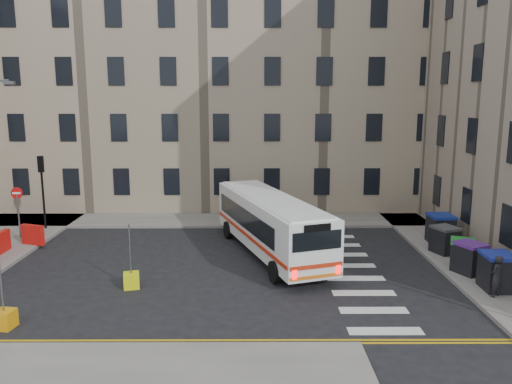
{
  "coord_description": "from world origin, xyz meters",
  "views": [
    {
      "loc": [
        -0.21,
        -20.88,
        7.32
      ],
      "look_at": [
        -0.12,
        2.32,
        3.0
      ],
      "focal_mm": 35.0,
      "sensor_mm": 36.0,
      "label": 1
    }
  ],
  "objects_px": {
    "bus": "(270,222)",
    "wheelie_bin_e": "(440,229)",
    "wheelie_bin_b": "(470,258)",
    "bollard_yellow": "(131,280)",
    "pedestrian": "(496,276)",
    "wheelie_bin_a": "(497,271)",
    "wheelie_bin_c": "(462,254)",
    "wheelie_bin_d": "(445,240)",
    "bollard_chevron": "(5,319)"
  },
  "relations": [
    {
      "from": "bus",
      "to": "wheelie_bin_e",
      "type": "height_order",
      "value": "bus"
    },
    {
      "from": "wheelie_bin_b",
      "to": "bollard_yellow",
      "type": "relative_size",
      "value": 2.49
    },
    {
      "from": "wheelie_bin_e",
      "to": "wheelie_bin_b",
      "type": "bearing_deg",
      "value": -97.22
    },
    {
      "from": "pedestrian",
      "to": "bollard_yellow",
      "type": "distance_m",
      "value": 13.8
    },
    {
      "from": "wheelie_bin_e",
      "to": "bus",
      "type": "bearing_deg",
      "value": -172.35
    },
    {
      "from": "wheelie_bin_a",
      "to": "wheelie_bin_b",
      "type": "relative_size",
      "value": 0.95
    },
    {
      "from": "bus",
      "to": "wheelie_bin_c",
      "type": "xyz_separation_m",
      "value": [
        8.18,
        -2.44,
        -0.8
      ]
    },
    {
      "from": "wheelie_bin_a",
      "to": "bollard_yellow",
      "type": "distance_m",
      "value": 14.14
    },
    {
      "from": "wheelie_bin_d",
      "to": "pedestrian",
      "type": "distance_m",
      "value": 5.36
    },
    {
      "from": "wheelie_bin_a",
      "to": "bollard_yellow",
      "type": "height_order",
      "value": "wheelie_bin_a"
    },
    {
      "from": "wheelie_bin_b",
      "to": "wheelie_bin_e",
      "type": "distance_m",
      "value": 4.5
    },
    {
      "from": "wheelie_bin_d",
      "to": "bollard_yellow",
      "type": "distance_m",
      "value": 14.45
    },
    {
      "from": "wheelie_bin_b",
      "to": "pedestrian",
      "type": "xyz_separation_m",
      "value": [
        -0.12,
        -2.54,
        0.13
      ]
    },
    {
      "from": "wheelie_bin_a",
      "to": "wheelie_bin_c",
      "type": "distance_m",
      "value": 2.46
    },
    {
      "from": "bus",
      "to": "wheelie_bin_a",
      "type": "relative_size",
      "value": 7.28
    },
    {
      "from": "wheelie_bin_e",
      "to": "bollard_yellow",
      "type": "bearing_deg",
      "value": -159.98
    },
    {
      "from": "wheelie_bin_a",
      "to": "wheelie_bin_d",
      "type": "xyz_separation_m",
      "value": [
        -0.25,
        4.64,
        -0.07
      ]
    },
    {
      "from": "wheelie_bin_a",
      "to": "wheelie_bin_c",
      "type": "relative_size",
      "value": 0.99
    },
    {
      "from": "wheelie_bin_c",
      "to": "wheelie_bin_d",
      "type": "bearing_deg",
      "value": 109.86
    },
    {
      "from": "wheelie_bin_b",
      "to": "wheelie_bin_c",
      "type": "xyz_separation_m",
      "value": [
        -0.07,
        0.6,
        -0.02
      ]
    },
    {
      "from": "bollard_yellow",
      "to": "wheelie_bin_a",
      "type": "bearing_deg",
      "value": -2.44
    },
    {
      "from": "wheelie_bin_b",
      "to": "wheelie_bin_d",
      "type": "relative_size",
      "value": 1.05
    },
    {
      "from": "wheelie_bin_a",
      "to": "bollard_chevron",
      "type": "distance_m",
      "value": 17.63
    },
    {
      "from": "wheelie_bin_b",
      "to": "bollard_yellow",
      "type": "xyz_separation_m",
      "value": [
        -13.84,
        -1.23,
        -0.5
      ]
    },
    {
      "from": "wheelie_bin_b",
      "to": "bollard_chevron",
      "type": "bearing_deg",
      "value": 170.82
    },
    {
      "from": "bus",
      "to": "bollard_chevron",
      "type": "distance_m",
      "value": 11.87
    },
    {
      "from": "wheelie_bin_a",
      "to": "bus",
      "type": "bearing_deg",
      "value": 151.93
    },
    {
      "from": "wheelie_bin_c",
      "to": "bollard_chevron",
      "type": "relative_size",
      "value": 2.39
    },
    {
      "from": "wheelie_bin_a",
      "to": "pedestrian",
      "type": "distance_m",
      "value": 0.82
    },
    {
      "from": "bollard_yellow",
      "to": "wheelie_bin_b",
      "type": "bearing_deg",
      "value": 5.07
    },
    {
      "from": "bollard_yellow",
      "to": "bollard_chevron",
      "type": "xyz_separation_m",
      "value": [
        -3.27,
        -3.51,
        0.0
      ]
    },
    {
      "from": "wheelie_bin_c",
      "to": "wheelie_bin_d",
      "type": "distance_m",
      "value": 2.21
    },
    {
      "from": "wheelie_bin_d",
      "to": "wheelie_bin_e",
      "type": "relative_size",
      "value": 0.98
    },
    {
      "from": "wheelie_bin_c",
      "to": "wheelie_bin_d",
      "type": "height_order",
      "value": "wheelie_bin_d"
    },
    {
      "from": "wheelie_bin_b",
      "to": "wheelie_bin_d",
      "type": "distance_m",
      "value": 2.81
    },
    {
      "from": "wheelie_bin_a",
      "to": "pedestrian",
      "type": "relative_size",
      "value": 0.91
    },
    {
      "from": "wheelie_bin_c",
      "to": "bollard_yellow",
      "type": "bearing_deg",
      "value": -150.26
    },
    {
      "from": "wheelie_bin_d",
      "to": "wheelie_bin_c",
      "type": "bearing_deg",
      "value": -112.76
    },
    {
      "from": "wheelie_bin_d",
      "to": "bollard_yellow",
      "type": "bearing_deg",
      "value": 175.8
    },
    {
      "from": "wheelie_bin_c",
      "to": "wheelie_bin_a",
      "type": "bearing_deg",
      "value": -59.87
    },
    {
      "from": "wheelie_bin_a",
      "to": "pedestrian",
      "type": "xyz_separation_m",
      "value": [
        -0.39,
        -0.71,
        0.07
      ]
    },
    {
      "from": "bus",
      "to": "wheelie_bin_b",
      "type": "height_order",
      "value": "bus"
    },
    {
      "from": "wheelie_bin_d",
      "to": "bollard_chevron",
      "type": "xyz_separation_m",
      "value": [
        -17.13,
        -7.55,
        -0.49
      ]
    },
    {
      "from": "wheelie_bin_d",
      "to": "wheelie_bin_e",
      "type": "xyz_separation_m",
      "value": [
        0.4,
        1.67,
        0.09
      ]
    },
    {
      "from": "bus",
      "to": "bollard_yellow",
      "type": "height_order",
      "value": "bus"
    },
    {
      "from": "wheelie_bin_d",
      "to": "pedestrian",
      "type": "bearing_deg",
      "value": -111.93
    },
    {
      "from": "bollard_chevron",
      "to": "wheelie_bin_c",
      "type": "bearing_deg",
      "value": 17.4
    },
    {
      "from": "wheelie_bin_b",
      "to": "bollard_chevron",
      "type": "height_order",
      "value": "wheelie_bin_b"
    },
    {
      "from": "wheelie_bin_b",
      "to": "pedestrian",
      "type": "height_order",
      "value": "pedestrian"
    },
    {
      "from": "bus",
      "to": "wheelie_bin_a",
      "type": "distance_m",
      "value": 9.84
    }
  ]
}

